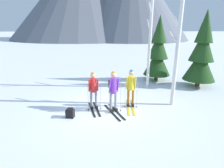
{
  "coord_description": "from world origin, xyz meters",
  "views": [
    {
      "loc": [
        -0.36,
        -7.51,
        3.51
      ],
      "look_at": [
        0.24,
        0.4,
        1.05
      ],
      "focal_mm": 29.03,
      "sensor_mm": 36.0,
      "label": 1
    }
  ],
  "objects_px": {
    "skier_in_yellow": "(131,87)",
    "pine_tree_mid": "(202,53)",
    "skier_in_purple": "(113,89)",
    "skier_in_red": "(93,89)",
    "backpack_on_snow_front": "(70,113)",
    "birch_tree_slender": "(150,43)",
    "birch_tree_tall": "(177,51)",
    "pine_tree_near": "(158,52)"
  },
  "relations": [
    {
      "from": "birch_tree_slender",
      "to": "backpack_on_snow_front",
      "type": "bearing_deg",
      "value": -138.85
    },
    {
      "from": "skier_in_red",
      "to": "backpack_on_snow_front",
      "type": "relative_size",
      "value": 4.5
    },
    {
      "from": "skier_in_yellow",
      "to": "birch_tree_slender",
      "type": "xyz_separation_m",
      "value": [
        1.53,
        2.76,
        1.71
      ]
    },
    {
      "from": "birch_tree_tall",
      "to": "skier_in_red",
      "type": "bearing_deg",
      "value": -177.18
    },
    {
      "from": "skier_in_yellow",
      "to": "birch_tree_slender",
      "type": "height_order",
      "value": "birch_tree_slender"
    },
    {
      "from": "birch_tree_slender",
      "to": "backpack_on_snow_front",
      "type": "xyz_separation_m",
      "value": [
        -4.17,
        -3.65,
        -2.49
      ]
    },
    {
      "from": "skier_in_yellow",
      "to": "pine_tree_mid",
      "type": "distance_m",
      "value": 5.55
    },
    {
      "from": "skier_in_red",
      "to": "pine_tree_mid",
      "type": "relative_size",
      "value": 0.38
    },
    {
      "from": "skier_in_red",
      "to": "birch_tree_slender",
      "type": "bearing_deg",
      "value": 41.69
    },
    {
      "from": "skier_in_yellow",
      "to": "pine_tree_mid",
      "type": "height_order",
      "value": "pine_tree_mid"
    },
    {
      "from": "skier_in_purple",
      "to": "birch_tree_slender",
      "type": "relative_size",
      "value": 0.35
    },
    {
      "from": "pine_tree_mid",
      "to": "backpack_on_snow_front",
      "type": "relative_size",
      "value": 11.97
    },
    {
      "from": "skier_in_red",
      "to": "birch_tree_slender",
      "type": "distance_m",
      "value": 4.65
    },
    {
      "from": "birch_tree_tall",
      "to": "backpack_on_snow_front",
      "type": "relative_size",
      "value": 13.33
    },
    {
      "from": "skier_in_red",
      "to": "pine_tree_near",
      "type": "xyz_separation_m",
      "value": [
        4.25,
        4.37,
        1.06
      ]
    },
    {
      "from": "skier_in_purple",
      "to": "birch_tree_tall",
      "type": "distance_m",
      "value": 3.27
    },
    {
      "from": "skier_in_red",
      "to": "pine_tree_near",
      "type": "height_order",
      "value": "pine_tree_near"
    },
    {
      "from": "pine_tree_near",
      "to": "backpack_on_snow_front",
      "type": "relative_size",
      "value": 11.46
    },
    {
      "from": "pine_tree_near",
      "to": "backpack_on_snow_front",
      "type": "distance_m",
      "value": 7.53
    },
    {
      "from": "pine_tree_mid",
      "to": "birch_tree_slender",
      "type": "relative_size",
      "value": 0.87
    },
    {
      "from": "birch_tree_tall",
      "to": "birch_tree_slender",
      "type": "relative_size",
      "value": 0.96
    },
    {
      "from": "skier_in_red",
      "to": "skier_in_yellow",
      "type": "bearing_deg",
      "value": 3.62
    },
    {
      "from": "pine_tree_near",
      "to": "birch_tree_tall",
      "type": "bearing_deg",
      "value": -97.44
    },
    {
      "from": "skier_in_yellow",
      "to": "pine_tree_near",
      "type": "distance_m",
      "value": 5.07
    },
    {
      "from": "pine_tree_near",
      "to": "birch_tree_tall",
      "type": "relative_size",
      "value": 0.86
    },
    {
      "from": "pine_tree_near",
      "to": "birch_tree_slender",
      "type": "distance_m",
      "value": 1.94
    },
    {
      "from": "skier_in_yellow",
      "to": "backpack_on_snow_front",
      "type": "xyz_separation_m",
      "value": [
        -2.64,
        -0.88,
        -0.78
      ]
    },
    {
      "from": "skier_in_red",
      "to": "skier_in_purple",
      "type": "relative_size",
      "value": 0.94
    },
    {
      "from": "pine_tree_mid",
      "to": "backpack_on_snow_front",
      "type": "distance_m",
      "value": 8.4
    },
    {
      "from": "skier_in_red",
      "to": "birch_tree_tall",
      "type": "height_order",
      "value": "birch_tree_tall"
    },
    {
      "from": "birch_tree_slender",
      "to": "pine_tree_mid",
      "type": "bearing_deg",
      "value": -1.03
    },
    {
      "from": "skier_in_purple",
      "to": "pine_tree_mid",
      "type": "xyz_separation_m",
      "value": [
        5.56,
        3.15,
        1.05
      ]
    },
    {
      "from": "pine_tree_near",
      "to": "skier_in_yellow",
      "type": "bearing_deg",
      "value": -120.96
    },
    {
      "from": "skier_in_red",
      "to": "skier_in_yellow",
      "type": "relative_size",
      "value": 0.97
    },
    {
      "from": "skier_in_yellow",
      "to": "birch_tree_tall",
      "type": "xyz_separation_m",
      "value": [
        2.01,
        0.07,
        1.59
      ]
    },
    {
      "from": "pine_tree_mid",
      "to": "birch_tree_tall",
      "type": "xyz_separation_m",
      "value": [
        -2.71,
        -2.63,
        0.48
      ]
    },
    {
      "from": "birch_tree_tall",
      "to": "pine_tree_near",
      "type": "bearing_deg",
      "value": 82.56
    },
    {
      "from": "skier_in_yellow",
      "to": "skier_in_purple",
      "type": "bearing_deg",
      "value": -152.28
    },
    {
      "from": "birch_tree_tall",
      "to": "birch_tree_slender",
      "type": "height_order",
      "value": "birch_tree_slender"
    },
    {
      "from": "skier_in_purple",
      "to": "backpack_on_snow_front",
      "type": "distance_m",
      "value": 2.04
    },
    {
      "from": "birch_tree_slender",
      "to": "birch_tree_tall",
      "type": "bearing_deg",
      "value": -79.89
    },
    {
      "from": "backpack_on_snow_front",
      "to": "pine_tree_near",
      "type": "bearing_deg",
      "value": 44.7
    }
  ]
}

